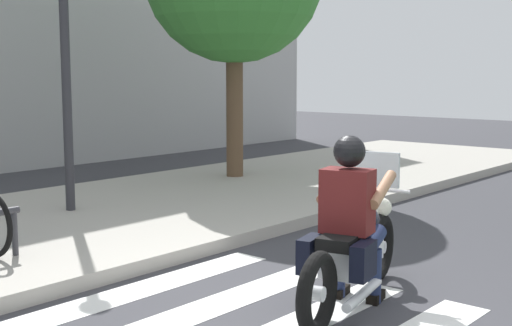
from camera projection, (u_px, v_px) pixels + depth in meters
The scene contains 7 objects.
ground_plane at pixel (305, 322), 5.35m from camera, with size 48.00×48.00×0.00m, color #38383D.
sidewalk at pixel (21, 233), 8.01m from camera, with size 24.00×4.40×0.15m, color #A8A399.
crosswalk_stripe_3 at pixel (214, 306), 5.72m from camera, with size 2.80×0.40×0.01m, color white.
crosswalk_stripe_4 at pixel (151, 286), 6.23m from camera, with size 2.80×0.40×0.01m, color white.
motorcycle at pixel (353, 251), 5.71m from camera, with size 2.14×0.85×1.23m.
rider at pixel (351, 209), 5.60m from camera, with size 0.71×0.64×1.44m.
street_lamp at pixel (65, 35), 8.69m from camera, with size 0.28×0.28×3.93m.
Camera 1 is at (-4.15, -3.06, 1.93)m, focal length 48.09 mm.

